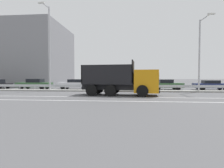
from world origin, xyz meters
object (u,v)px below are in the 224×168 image
dump_truck (129,82)px  parked_car_5 (120,84)px  parked_car_3 (35,84)px  parked_car_4 (75,84)px  street_lamp_1 (49,45)px  street_lamp_2 (200,51)px  parked_car_6 (166,84)px  parked_car_7 (211,85)px  median_road_sign (102,82)px

dump_truck → parked_car_5: bearing=-165.3°
parked_car_3 → parked_car_4: bearing=-90.3°
street_lamp_1 → street_lamp_2: street_lamp_1 is taller
parked_car_6 → parked_car_4: bearing=-91.3°
dump_truck → street_lamp_2: 9.53m
parked_car_5 → parked_car_7: (12.31, 0.00, -0.12)m
dump_truck → parked_car_3: size_ratio=1.50×
median_road_sign → street_lamp_2: size_ratio=0.27×
street_lamp_1 → parked_car_3: 7.07m
parked_car_5 → street_lamp_1: bearing=-68.0°
street_lamp_1 → parked_car_4: 6.45m
median_road_sign → street_lamp_2: bearing=-1.4°
street_lamp_2 → parked_car_6: size_ratio=1.92×
parked_car_3 → parked_car_4: parked_car_3 is taller
median_road_sign → parked_car_3: median_road_sign is taller
median_road_sign → parked_car_6: bearing=23.8°
street_lamp_2 → parked_car_5: 10.77m
median_road_sign → street_lamp_2: street_lamp_2 is taller
street_lamp_1 → parked_car_3: bearing=138.7°
parked_car_6 → dump_truck: bearing=-34.8°
parked_car_3 → parked_car_4: (6.00, 0.19, -0.01)m
dump_truck → street_lamp_1: size_ratio=0.71×
dump_truck → median_road_sign: 5.34m
parked_car_3 → parked_car_7: 24.68m
street_lamp_1 → parked_car_4: (2.19, 3.55, -4.92)m
parked_car_6 → parked_car_7: (5.87, -0.12, -0.04)m
parked_car_3 → parked_car_5: size_ratio=1.10×
dump_truck → median_road_sign: bearing=-137.0°
parked_car_6 → parked_car_3: bearing=-90.9°
parked_car_7 → median_road_sign: bearing=-72.6°
street_lamp_1 → parked_car_5: size_ratio=2.34×
parked_car_3 → parked_car_7: size_ratio=1.06×
street_lamp_2 → parked_car_4: (-15.66, 3.85, -3.90)m
parked_car_5 → parked_car_6: 6.44m
parked_car_6 → street_lamp_2: bearing=33.8°
dump_truck → parked_car_4: size_ratio=1.53×
median_road_sign → parked_car_4: median_road_sign is taller
median_road_sign → parked_car_4: (-4.41, 3.57, -0.40)m
street_lamp_1 → street_lamp_2: size_ratio=1.27×
street_lamp_1 → median_road_sign: bearing=-0.2°
dump_truck → street_lamp_2: bearing=121.4°
dump_truck → parked_car_6: size_ratio=1.72×
street_lamp_2 → parked_car_7: 6.29m
dump_truck → street_lamp_2: size_ratio=0.89×
parked_car_4 → parked_car_6: (12.80, 0.13, -0.02)m
parked_car_6 → parked_car_7: bearing=86.9°
parked_car_4 → parked_car_6: size_ratio=1.12×
parked_car_5 → parked_car_7: size_ratio=0.97×
parked_car_3 → parked_car_7: (24.68, 0.20, -0.06)m
median_road_sign → parked_car_7: bearing=14.1°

